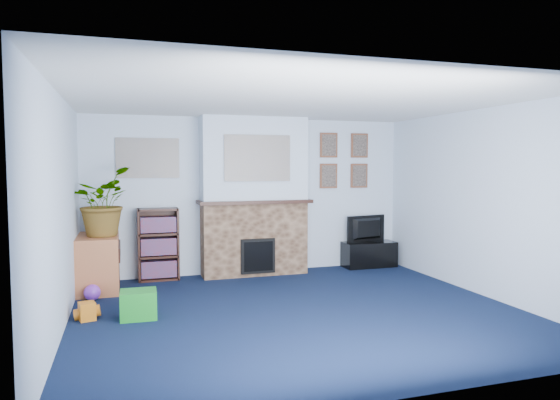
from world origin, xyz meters
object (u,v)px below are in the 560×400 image
object	(u,v)px
sideboard	(98,264)
bookshelf	(158,246)
television	(369,229)
tv_stand	(369,253)

from	to	relation	value
sideboard	bookshelf	bearing A→B (deg)	23.74
bookshelf	television	bearing A→B (deg)	-0.96
television	tv_stand	bearing A→B (deg)	78.56
tv_stand	bookshelf	distance (m)	3.39
tv_stand	television	xyz separation A→B (m)	(0.00, 0.02, 0.40)
tv_stand	television	bearing A→B (deg)	90.00
tv_stand	sideboard	bearing A→B (deg)	-176.18
sideboard	television	bearing A→B (deg)	4.10
tv_stand	bookshelf	bearing A→B (deg)	178.70
tv_stand	television	size ratio (longest dim) A/B	1.16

